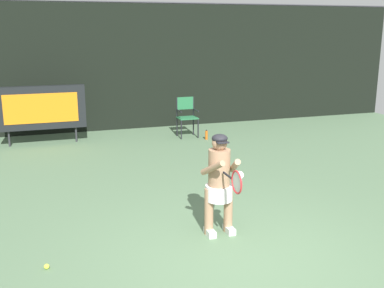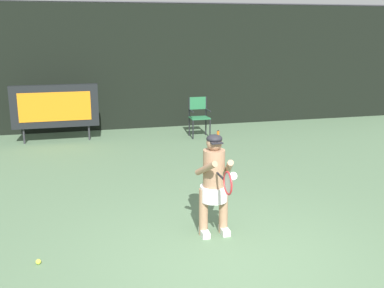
{
  "view_description": "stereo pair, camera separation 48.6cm",
  "coord_description": "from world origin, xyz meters",
  "px_view_note": "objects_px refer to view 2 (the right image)",
  "views": [
    {
      "loc": [
        -2.31,
        -4.96,
        2.89
      ],
      "look_at": [
        0.01,
        2.05,
        1.05
      ],
      "focal_mm": 43.27,
      "sensor_mm": 36.0,
      "label": 1
    },
    {
      "loc": [
        -1.84,
        -5.09,
        2.89
      ],
      "look_at": [
        0.01,
        2.05,
        1.05
      ],
      "focal_mm": 43.27,
      "sensor_mm": 36.0,
      "label": 2
    }
  ],
  "objects_px": {
    "water_bottle": "(218,135)",
    "tennis_ball_spare": "(38,262)",
    "scoreboard": "(55,106)",
    "tennis_racket": "(227,183)",
    "umpire_chair": "(199,114)",
    "tennis_player": "(214,181)"
  },
  "relations": [
    {
      "from": "tennis_racket",
      "to": "scoreboard",
      "type": "bearing_deg",
      "value": 103.77
    },
    {
      "from": "tennis_racket",
      "to": "tennis_ball_spare",
      "type": "relative_size",
      "value": 8.85
    },
    {
      "from": "tennis_player",
      "to": "tennis_racket",
      "type": "distance_m",
      "value": 0.64
    },
    {
      "from": "water_bottle",
      "to": "scoreboard",
      "type": "bearing_deg",
      "value": 168.64
    },
    {
      "from": "tennis_ball_spare",
      "to": "scoreboard",
      "type": "bearing_deg",
      "value": 89.27
    },
    {
      "from": "water_bottle",
      "to": "tennis_ball_spare",
      "type": "bearing_deg",
      "value": -125.83
    },
    {
      "from": "tennis_player",
      "to": "tennis_ball_spare",
      "type": "xyz_separation_m",
      "value": [
        -2.41,
        -0.31,
        -0.77
      ]
    },
    {
      "from": "water_bottle",
      "to": "tennis_player",
      "type": "relative_size",
      "value": 0.18
    },
    {
      "from": "water_bottle",
      "to": "tennis_racket",
      "type": "distance_m",
      "value": 6.52
    },
    {
      "from": "umpire_chair",
      "to": "tennis_racket",
      "type": "relative_size",
      "value": 1.79
    },
    {
      "from": "umpire_chair",
      "to": "water_bottle",
      "type": "relative_size",
      "value": 4.08
    },
    {
      "from": "umpire_chair",
      "to": "tennis_player",
      "type": "distance_m",
      "value": 6.27
    },
    {
      "from": "scoreboard",
      "to": "umpire_chair",
      "type": "distance_m",
      "value": 3.81
    },
    {
      "from": "scoreboard",
      "to": "tennis_player",
      "type": "height_order",
      "value": "scoreboard"
    },
    {
      "from": "tennis_player",
      "to": "water_bottle",
      "type": "bearing_deg",
      "value": 71.7
    },
    {
      "from": "tennis_racket",
      "to": "tennis_ball_spare",
      "type": "height_order",
      "value": "tennis_racket"
    },
    {
      "from": "tennis_player",
      "to": "tennis_racket",
      "type": "height_order",
      "value": "tennis_player"
    },
    {
      "from": "scoreboard",
      "to": "umpire_chair",
      "type": "xyz_separation_m",
      "value": [
        3.78,
        -0.33,
        -0.33
      ]
    },
    {
      "from": "umpire_chair",
      "to": "water_bottle",
      "type": "distance_m",
      "value": 0.81
    },
    {
      "from": "umpire_chair",
      "to": "tennis_racket",
      "type": "xyz_separation_m",
      "value": [
        -1.47,
        -6.7,
        0.36
      ]
    },
    {
      "from": "water_bottle",
      "to": "tennis_racket",
      "type": "relative_size",
      "value": 0.44
    },
    {
      "from": "umpire_chair",
      "to": "tennis_ball_spare",
      "type": "bearing_deg",
      "value": -121.1
    }
  ]
}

